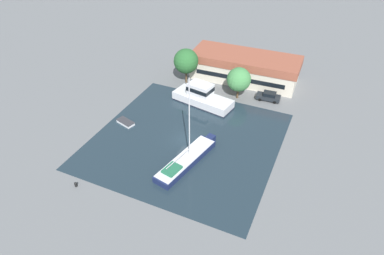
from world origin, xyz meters
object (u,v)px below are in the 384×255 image
object	(u,v)px
warehouse_building	(245,67)
quay_tree_by_water	(186,61)
sailboat_moored	(186,159)
parked_car	(269,96)
small_dinghy	(126,122)
quay_tree_near_building	(239,79)
motor_cruiser	(202,97)

from	to	relation	value
warehouse_building	quay_tree_by_water	world-z (taller)	quay_tree_by_water
warehouse_building	sailboat_moored	distance (m)	27.65
parked_car	small_dinghy	bearing A→B (deg)	127.05
quay_tree_near_building	motor_cruiser	distance (m)	7.29
small_dinghy	quay_tree_by_water	bearing A→B (deg)	-174.05
warehouse_building	motor_cruiser	world-z (taller)	warehouse_building
quay_tree_by_water	motor_cruiser	bearing A→B (deg)	-45.33
parked_car	warehouse_building	bearing A→B (deg)	43.54
warehouse_building	motor_cruiser	bearing A→B (deg)	-110.50
quay_tree_by_water	motor_cruiser	world-z (taller)	quay_tree_by_water
parked_car	small_dinghy	xyz separation A→B (m)	(-19.69, -17.02, -0.55)
warehouse_building	motor_cruiser	distance (m)	12.80
quay_tree_by_water	sailboat_moored	bearing A→B (deg)	-64.81
small_dinghy	parked_car	bearing A→B (deg)	147.31
quay_tree_near_building	small_dinghy	distance (m)	21.34
motor_cruiser	small_dinghy	bearing A→B (deg)	150.59
sailboat_moored	motor_cruiser	bearing A→B (deg)	116.96
quay_tree_near_building	sailboat_moored	distance (m)	20.26
quay_tree_by_water	sailboat_moored	xyz separation A→B (m)	(10.10, -21.48, -3.97)
quay_tree_near_building	motor_cruiser	bearing A→B (deg)	-139.31
sailboat_moored	motor_cruiser	xyz separation A→B (m)	(-4.18, 15.49, 0.79)
motor_cruiser	parked_car	bearing A→B (deg)	-50.18
quay_tree_by_water	small_dinghy	size ratio (longest dim) A/B	2.04
parked_car	motor_cruiser	world-z (taller)	motor_cruiser
quay_tree_near_building	motor_cruiser	world-z (taller)	quay_tree_near_building
quay_tree_by_water	motor_cruiser	size ratio (longest dim) A/B	0.61
warehouse_building	quay_tree_near_building	world-z (taller)	quay_tree_near_building
sailboat_moored	small_dinghy	distance (m)	14.01
parked_car	motor_cruiser	bearing A→B (deg)	115.87
warehouse_building	parked_car	bearing A→B (deg)	-44.56
warehouse_building	sailboat_moored	bearing A→B (deg)	-91.65
quay_tree_near_building	quay_tree_by_water	distance (m)	11.26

